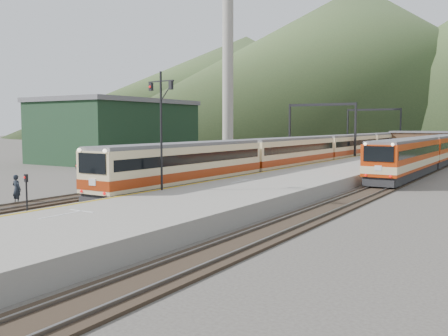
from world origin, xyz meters
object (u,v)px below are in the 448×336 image
Objects in this scene: second_train at (426,153)px; worker at (17,189)px; signal_mast at (161,118)px; main_train at (348,149)px.

worker is at bearing -114.89° from second_train.
second_train is 35.63m from signal_mast.
second_train reaches higher than main_train.
main_train is at bearing -100.90° from worker.
second_train reaches higher than worker.
signal_mast reaches higher than worker.
signal_mast is (-9.35, -34.20, 3.50)m from second_train.
main_train is at bearing 92.89° from signal_mast.
second_train is at bearing -118.07° from worker.
main_train is 47.26m from worker.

